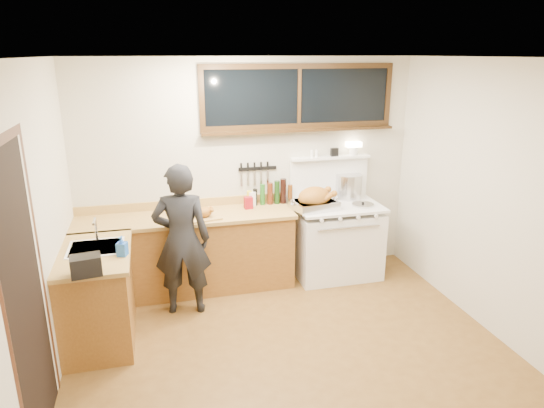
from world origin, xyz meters
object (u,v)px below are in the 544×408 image
object	(u,v)px
cutting_board	(204,214)
roast_turkey	(315,200)
man	(182,240)
vintage_stove	(336,238)

from	to	relation	value
cutting_board	roast_turkey	bearing A→B (deg)	1.29
man	roast_turkey	size ratio (longest dim) A/B	2.89
man	roast_turkey	bearing A→B (deg)	13.04
man	cutting_board	world-z (taller)	man
cutting_board	roast_turkey	xyz separation A→B (m)	(1.29, 0.03, 0.05)
vintage_stove	roast_turkey	xyz separation A→B (m)	(-0.32, -0.09, 0.54)
vintage_stove	cutting_board	world-z (taller)	vintage_stove
vintage_stove	man	distance (m)	1.96
vintage_stove	cutting_board	xyz separation A→B (m)	(-1.61, -0.12, 0.48)
cutting_board	roast_turkey	distance (m)	1.29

